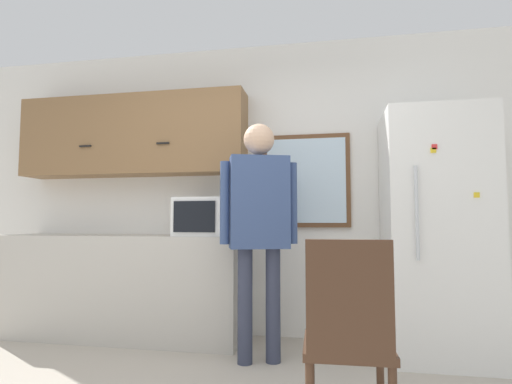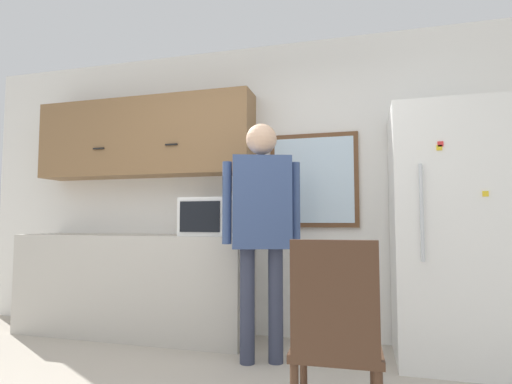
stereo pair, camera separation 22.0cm
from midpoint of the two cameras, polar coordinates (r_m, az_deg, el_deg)
back_wall at (r=3.75m, az=1.92°, el=0.64°), size 6.00×0.06×2.70m
counter at (r=3.91m, az=-15.53°, el=-12.57°), size 2.19×0.56×0.91m
upper_cabinets at (r=4.05m, az=-14.25°, el=7.47°), size 2.19×0.33×0.75m
microwave at (r=3.47m, az=-4.34°, el=-3.56°), size 0.50×0.39×0.33m
person at (r=2.99m, az=2.89°, el=-3.12°), size 0.56×0.35×1.77m
refrigerator at (r=3.34m, az=27.23°, el=-5.28°), size 0.76×0.70×1.89m
chair at (r=2.04m, az=14.51°, el=-18.98°), size 0.44×0.44×0.95m
window at (r=3.63m, az=9.96°, el=1.68°), size 0.79×0.05×0.84m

